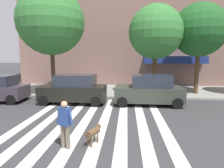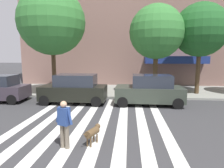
# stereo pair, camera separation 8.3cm
# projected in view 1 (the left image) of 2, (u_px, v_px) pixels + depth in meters

# --- Properties ---
(ground_plane) EXTENTS (160.00, 160.00, 0.00)m
(ground_plane) POSITION_uv_depth(u_px,v_px,m) (77.00, 133.00, 8.03)
(ground_plane) COLOR #353538
(sidewalk_far) EXTENTS (80.00, 6.00, 0.15)m
(sidewalk_far) POSITION_uv_depth(u_px,v_px,m) (104.00, 90.00, 17.46)
(sidewalk_far) COLOR gray
(sidewalk_far) RESTS_ON ground_plane
(crosswalk_stripes) EXTENTS (6.75, 12.52, 0.01)m
(crosswalk_stripes) POSITION_uv_depth(u_px,v_px,m) (89.00, 133.00, 8.00)
(crosswalk_stripes) COLOR silver
(crosswalk_stripes) RESTS_ON ground_plane
(parked_car_behind_first) EXTENTS (4.30, 1.95, 1.92)m
(parked_car_behind_first) POSITION_uv_depth(u_px,v_px,m) (74.00, 89.00, 12.95)
(parked_car_behind_first) COLOR black
(parked_car_behind_first) RESTS_ON ground_plane
(parked_car_third_in_line) EXTENTS (4.28, 2.09, 1.92)m
(parked_car_third_in_line) POSITION_uv_depth(u_px,v_px,m) (149.00, 90.00, 12.57)
(parked_car_third_in_line) COLOR #313930
(parked_car_third_in_line) RESTS_ON ground_plane
(street_tree_nearest) EXTENTS (5.10, 5.10, 8.12)m
(street_tree_nearest) POSITION_uv_depth(u_px,v_px,m) (51.00, 22.00, 14.94)
(street_tree_nearest) COLOR #4C3823
(street_tree_nearest) RESTS_ON sidewalk_far
(street_tree_middle) EXTENTS (4.07, 4.07, 6.78)m
(street_tree_middle) POSITION_uv_depth(u_px,v_px,m) (156.00, 32.00, 14.72)
(street_tree_middle) COLOR #4C3823
(street_tree_middle) RESTS_ON sidewalk_far
(street_tree_further) EXTENTS (4.08, 4.08, 6.98)m
(street_tree_further) POSITION_uv_depth(u_px,v_px,m) (199.00, 30.00, 15.03)
(street_tree_further) COLOR #4C3823
(street_tree_further) RESTS_ON sidewalk_far
(pedestrian_dog_walker) EXTENTS (0.68, 0.37, 1.64)m
(pedestrian_dog_walker) POSITION_uv_depth(u_px,v_px,m) (65.00, 122.00, 6.56)
(pedestrian_dog_walker) COLOR #6B6051
(pedestrian_dog_walker) RESTS_ON ground_plane
(dog_on_leash) EXTENTS (0.51, 0.96, 0.65)m
(dog_on_leash) POSITION_uv_depth(u_px,v_px,m) (94.00, 132.00, 6.95)
(dog_on_leash) COLOR brown
(dog_on_leash) RESTS_ON ground_plane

